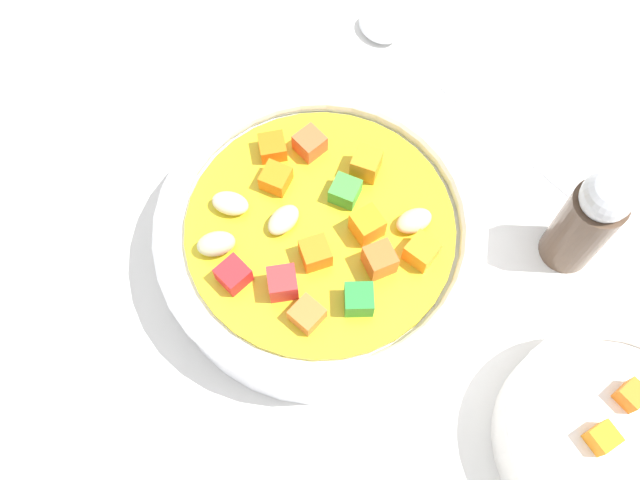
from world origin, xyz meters
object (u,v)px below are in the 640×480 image
object	(u,v)px
soup_bowl_main	(320,237)
pepper_shaker	(588,220)
spoon	(423,65)
side_bowl_small	(606,442)

from	to	relation	value
soup_bowl_main	pepper_shaker	world-z (taller)	pepper_shaker
soup_bowl_main	pepper_shaker	size ratio (longest dim) A/B	2.20
spoon	side_bowl_small	bearing A→B (deg)	155.07
soup_bowl_main	spoon	distance (cm)	15.65
spoon	pepper_shaker	distance (cm)	16.03
soup_bowl_main	side_bowl_small	bearing A→B (deg)	179.13
side_bowl_small	soup_bowl_main	bearing A→B (deg)	-0.87
soup_bowl_main	pepper_shaker	bearing A→B (deg)	-142.33
pepper_shaker	soup_bowl_main	bearing A→B (deg)	37.67
side_bowl_small	spoon	bearing A→B (deg)	-36.36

